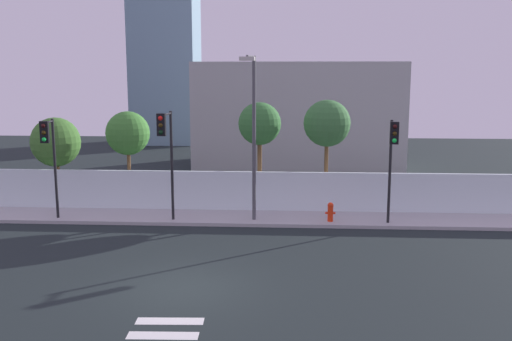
{
  "coord_description": "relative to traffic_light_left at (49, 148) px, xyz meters",
  "views": [
    {
      "loc": [
        3.19,
        -16.69,
        6.59
      ],
      "look_at": [
        1.85,
        6.5,
        2.53
      ],
      "focal_mm": 40.63,
      "sensor_mm": 36.0,
      "label": 1
    }
  ],
  "objects": [
    {
      "name": "tower_on_skyline",
      "position": [
        -1.07,
        28.61,
        8.34
      ],
      "size": [
        5.72,
        5.0,
        23.38
      ],
      "primitive_type": "cube",
      "color": "#6D90A1",
      "rests_on": "ground"
    },
    {
      "name": "traffic_light_left",
      "position": [
        0.0,
        0.0,
        0.0
      ],
      "size": [
        0.38,
        1.46,
        4.37
      ],
      "color": "black",
      "rests_on": "sidewalk"
    },
    {
      "name": "ground_plane",
      "position": [
        6.89,
        -6.88,
        -3.35
      ],
      "size": [
        80.0,
        80.0,
        0.0
      ],
      "primitive_type": "plane",
      "color": "black"
    },
    {
      "name": "street_lamp_curbside",
      "position": [
        8.55,
        0.64,
        0.91
      ],
      "size": [
        0.62,
        1.88,
        7.0
      ],
      "color": "#4C4C51",
      "rests_on": "sidewalk"
    },
    {
      "name": "fire_hydrant",
      "position": [
        11.87,
        0.73,
        -2.76
      ],
      "size": [
        0.44,
        0.26,
        0.83
      ],
      "color": "red",
      "rests_on": "sidewalk"
    },
    {
      "name": "low_building_distant",
      "position": [
        10.64,
        16.61,
        0.19
      ],
      "size": [
        14.01,
        6.0,
        7.09
      ],
      "primitive_type": "cube",
      "color": "#A3A3A3",
      "rests_on": "ground"
    },
    {
      "name": "traffic_light_right",
      "position": [
        14.29,
        0.15,
        0.0
      ],
      "size": [
        0.35,
        1.19,
        4.39
      ],
      "color": "black",
      "rests_on": "sidewalk"
    },
    {
      "name": "traffic_light_center",
      "position": [
        5.01,
        -0.13,
        0.26
      ],
      "size": [
        0.35,
        1.74,
        4.72
      ],
      "color": "black",
      "rests_on": "sidewalk"
    },
    {
      "name": "sidewalk",
      "position": [
        6.89,
        1.32,
        -3.28
      ],
      "size": [
        36.0,
        2.4,
        0.15
      ],
      "primitive_type": "cube",
      "color": "#ACACAC",
      "rests_on": "ground"
    },
    {
      "name": "roadside_tree_rightmost",
      "position": [
        11.85,
        3.92,
        0.7
      ],
      "size": [
        2.23,
        2.23,
        5.2
      ],
      "color": "brown",
      "rests_on": "ground"
    },
    {
      "name": "roadside_tree_leftmost",
      "position": [
        -1.34,
        3.92,
        -0.28
      ],
      "size": [
        2.41,
        2.41,
        4.3
      ],
      "color": "brown",
      "rests_on": "ground"
    },
    {
      "name": "roadside_tree_midleft",
      "position": [
        2.26,
        3.92,
        0.18
      ],
      "size": [
        2.12,
        2.12,
        4.61
      ],
      "color": "brown",
      "rests_on": "ground"
    },
    {
      "name": "perimeter_wall",
      "position": [
        6.89,
        2.61,
        -2.3
      ],
      "size": [
        36.0,
        0.18,
        1.8
      ],
      "primitive_type": "cube",
      "color": "silver",
      "rests_on": "sidewalk"
    },
    {
      "name": "roadside_tree_midright",
      "position": [
        8.66,
        3.92,
        0.65
      ],
      "size": [
        2.04,
        2.04,
        5.07
      ],
      "color": "brown",
      "rests_on": "ground"
    }
  ]
}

